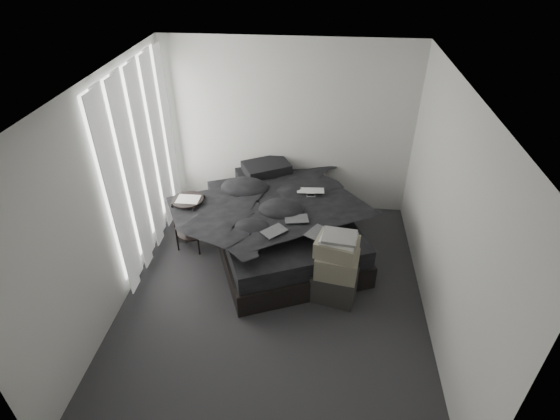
# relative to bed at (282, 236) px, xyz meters

# --- Properties ---
(floor) EXTENTS (3.60, 4.20, 0.01)m
(floor) POSITION_rel_bed_xyz_m (-0.00, -1.02, -0.16)
(floor) COLOR #2A292B
(floor) RESTS_ON ground
(ceiling) EXTENTS (3.60, 4.20, 0.01)m
(ceiling) POSITION_rel_bed_xyz_m (-0.00, -1.02, 2.44)
(ceiling) COLOR white
(ceiling) RESTS_ON ground
(wall_back) EXTENTS (3.60, 0.01, 2.60)m
(wall_back) POSITION_rel_bed_xyz_m (-0.00, 1.08, 1.14)
(wall_back) COLOR silver
(wall_back) RESTS_ON ground
(wall_front) EXTENTS (3.60, 0.01, 2.60)m
(wall_front) POSITION_rel_bed_xyz_m (-0.00, -3.12, 1.14)
(wall_front) COLOR silver
(wall_front) RESTS_ON ground
(wall_left) EXTENTS (0.01, 4.20, 2.60)m
(wall_left) POSITION_rel_bed_xyz_m (-1.80, -1.02, 1.14)
(wall_left) COLOR silver
(wall_left) RESTS_ON ground
(wall_right) EXTENTS (0.01, 4.20, 2.60)m
(wall_right) POSITION_rel_bed_xyz_m (1.80, -1.02, 1.14)
(wall_right) COLOR silver
(wall_right) RESTS_ON ground
(window_left) EXTENTS (0.02, 2.00, 2.30)m
(window_left) POSITION_rel_bed_xyz_m (-1.78, -0.12, 1.19)
(window_left) COLOR white
(window_left) RESTS_ON wall_left
(curtain_left) EXTENTS (0.06, 2.12, 2.48)m
(curtain_left) POSITION_rel_bed_xyz_m (-1.73, -0.12, 1.12)
(curtain_left) COLOR white
(curtain_left) RESTS_ON wall_left
(bed) EXTENTS (2.49, 2.80, 0.31)m
(bed) POSITION_rel_bed_xyz_m (0.00, 0.00, 0.00)
(bed) COLOR black
(bed) RESTS_ON floor
(mattress) EXTENTS (2.40, 2.71, 0.25)m
(mattress) POSITION_rel_bed_xyz_m (0.00, 0.00, 0.28)
(mattress) COLOR black
(mattress) RESTS_ON bed
(duvet) EXTENTS (2.32, 2.47, 0.27)m
(duvet) POSITION_rel_bed_xyz_m (0.02, -0.05, 0.54)
(duvet) COLOR black
(duvet) RESTS_ON mattress
(pillow_lower) EXTENTS (0.82, 0.70, 0.16)m
(pillow_lower) POSITION_rel_bed_xyz_m (-0.39, 0.81, 0.48)
(pillow_lower) COLOR black
(pillow_lower) RESTS_ON mattress
(pillow_upper) EXTENTS (0.78, 0.70, 0.15)m
(pillow_upper) POSITION_rel_bed_xyz_m (-0.31, 0.82, 0.63)
(pillow_upper) COLOR black
(pillow_upper) RESTS_ON pillow_lower
(laptop) EXTENTS (0.39, 0.26, 0.03)m
(laptop) POSITION_rel_bed_xyz_m (0.37, 0.21, 0.69)
(laptop) COLOR silver
(laptop) RESTS_ON duvet
(comic_a) EXTENTS (0.34, 0.34, 0.01)m
(comic_a) POSITION_rel_bed_xyz_m (-0.03, -0.68, 0.68)
(comic_a) COLOR black
(comic_a) RESTS_ON duvet
(comic_b) EXTENTS (0.32, 0.24, 0.01)m
(comic_b) POSITION_rel_bed_xyz_m (0.22, -0.39, 0.68)
(comic_b) COLOR black
(comic_b) RESTS_ON duvet
(comic_c) EXTENTS (0.32, 0.35, 0.01)m
(comic_c) POSITION_rel_bed_xyz_m (0.48, -0.65, 0.69)
(comic_c) COLOR black
(comic_c) RESTS_ON duvet
(side_stand) EXTENTS (0.49, 0.49, 0.77)m
(side_stand) POSITION_rel_bed_xyz_m (-1.24, -0.12, 0.23)
(side_stand) COLOR black
(side_stand) RESTS_ON floor
(papers) EXTENTS (0.30, 0.22, 0.02)m
(papers) POSITION_rel_bed_xyz_m (-1.23, -0.13, 0.62)
(papers) COLOR white
(papers) RESTS_ON side_stand
(floor_books) EXTENTS (0.15, 0.21, 0.14)m
(floor_books) POSITION_rel_bed_xyz_m (-1.42, 0.02, -0.08)
(floor_books) COLOR black
(floor_books) RESTS_ON floor
(box_lower) EXTENTS (0.59, 0.51, 0.38)m
(box_lower) POSITION_rel_bed_xyz_m (0.73, -0.93, 0.03)
(box_lower) COLOR black
(box_lower) RESTS_ON floor
(box_mid) EXTENTS (0.53, 0.45, 0.29)m
(box_mid) POSITION_rel_bed_xyz_m (0.73, -0.94, 0.37)
(box_mid) COLOR #6E6956
(box_mid) RESTS_ON box_lower
(box_upper) EXTENTS (0.54, 0.48, 0.20)m
(box_upper) POSITION_rel_bed_xyz_m (0.72, -0.93, 0.61)
(box_upper) COLOR #6E6956
(box_upper) RESTS_ON box_mid
(art_book_white) EXTENTS (0.45, 0.39, 0.04)m
(art_book_white) POSITION_rel_bed_xyz_m (0.73, -0.93, 0.73)
(art_book_white) COLOR silver
(art_book_white) RESTS_ON box_upper
(art_book_snake) EXTENTS (0.41, 0.35, 0.04)m
(art_book_snake) POSITION_rel_bed_xyz_m (0.73, -0.94, 0.77)
(art_book_snake) COLOR silver
(art_book_snake) RESTS_ON art_book_white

